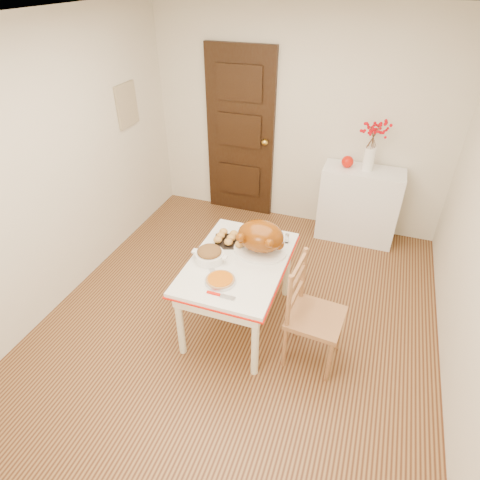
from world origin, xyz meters
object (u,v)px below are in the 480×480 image
at_px(kitchen_table, 238,292).
at_px(chair_oak, 316,315).
at_px(sideboard, 358,205).
at_px(turkey_platter, 260,238).
at_px(pumpkin_pie, 220,280).

relative_size(kitchen_table, chair_oak, 1.22).
distance_m(sideboard, turkey_platter, 1.81).
relative_size(kitchen_table, pumpkin_pie, 4.94).
relative_size(sideboard, kitchen_table, 0.75).
distance_m(chair_oak, turkey_platter, 0.79).
bearing_deg(pumpkin_pie, kitchen_table, 83.11).
relative_size(turkey_platter, pumpkin_pie, 1.96).
distance_m(sideboard, kitchen_table, 1.99).
bearing_deg(turkey_platter, chair_oak, -25.40).
height_order(turkey_platter, pumpkin_pie, turkey_platter).
relative_size(chair_oak, pumpkin_pie, 4.04).
height_order(sideboard, chair_oak, chair_oak).
bearing_deg(pumpkin_pie, chair_oak, 8.92).
bearing_deg(turkey_platter, kitchen_table, -119.44).
xyz_separation_m(kitchen_table, pumpkin_pie, (-0.04, -0.31, 0.38)).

